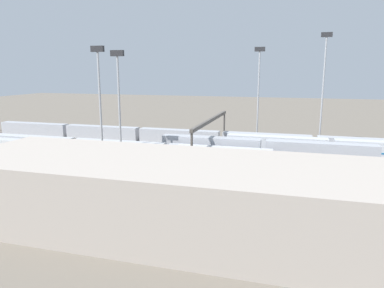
% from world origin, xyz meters
% --- Properties ---
extents(ground_plane, '(400.00, 400.00, 0.00)m').
position_xyz_m(ground_plane, '(0.00, 0.00, 0.00)').
color(ground_plane, '#60594F').
extents(track_bed_0, '(140.00, 2.80, 0.12)m').
position_xyz_m(track_bed_0, '(0.00, -15.00, 0.06)').
color(track_bed_0, '#4C443D').
rests_on(track_bed_0, ground_plane).
extents(track_bed_1, '(140.00, 2.80, 0.12)m').
position_xyz_m(track_bed_1, '(0.00, -10.00, 0.06)').
color(track_bed_1, '#4C443D').
rests_on(track_bed_1, ground_plane).
extents(track_bed_2, '(140.00, 2.80, 0.12)m').
position_xyz_m(track_bed_2, '(0.00, -5.00, 0.06)').
color(track_bed_2, '#3D3833').
rests_on(track_bed_2, ground_plane).
extents(track_bed_3, '(140.00, 2.80, 0.12)m').
position_xyz_m(track_bed_3, '(0.00, 0.00, 0.06)').
color(track_bed_3, '#3D3833').
rests_on(track_bed_3, ground_plane).
extents(track_bed_4, '(140.00, 2.80, 0.12)m').
position_xyz_m(track_bed_4, '(0.00, 5.00, 0.06)').
color(track_bed_4, '#3D3833').
rests_on(track_bed_4, ground_plane).
extents(track_bed_5, '(140.00, 2.80, 0.12)m').
position_xyz_m(track_bed_5, '(0.00, 10.00, 0.06)').
color(track_bed_5, '#3D3833').
rests_on(track_bed_5, ground_plane).
extents(track_bed_6, '(140.00, 2.80, 0.12)m').
position_xyz_m(track_bed_6, '(0.00, 15.00, 0.06)').
color(track_bed_6, '#4C443D').
rests_on(track_bed_6, ground_plane).
extents(train_on_track_5, '(71.40, 3.06, 3.80)m').
position_xyz_m(train_on_track_5, '(11.97, 10.00, 1.99)').
color(train_on_track_5, '#B7BABF').
rests_on(train_on_track_5, ground_plane).
extents(train_on_track_3, '(47.20, 3.06, 5.00)m').
position_xyz_m(train_on_track_3, '(-36.02, 0.00, 2.61)').
color(train_on_track_3, silver).
rests_on(train_on_track_3, ground_plane).
extents(train_on_track_4, '(47.20, 3.06, 5.00)m').
position_xyz_m(train_on_track_4, '(-21.40, 5.00, 2.61)').
color(train_on_track_4, '#A8AAB2').
rests_on(train_on_track_4, ground_plane).
extents(train_on_track_1, '(119.80, 3.00, 3.80)m').
position_xyz_m(train_on_track_1, '(3.32, -10.00, 2.02)').
color(train_on_track_1, '#A8AAB2').
rests_on(train_on_track_1, ground_plane).
extents(train_on_track_6, '(119.80, 3.00, 3.80)m').
position_xyz_m(train_on_track_6, '(-2.85, 15.00, 2.02)').
color(train_on_track_6, '#B7BABF').
rests_on(train_on_track_6, ground_plane).
extents(light_mast_0, '(2.80, 0.70, 26.54)m').
position_xyz_m(light_mast_0, '(-17.66, -17.34, 16.97)').
color(light_mast_0, '#9EA0A5').
rests_on(light_mast_0, ground_plane).
extents(light_mast_1, '(2.80, 0.70, 24.26)m').
position_xyz_m(light_mast_1, '(7.51, 17.09, 15.71)').
color(light_mast_1, '#9EA0A5').
rests_on(light_mast_1, ground_plane).
extents(light_mast_2, '(2.80, 0.70, 29.93)m').
position_xyz_m(light_mast_2, '(-34.61, -17.45, 18.81)').
color(light_mast_2, '#9EA0A5').
rests_on(light_mast_2, ground_plane).
extents(light_mast_3, '(2.80, 0.70, 25.11)m').
position_xyz_m(light_mast_3, '(11.30, 18.20, 16.19)').
color(light_mast_3, '#9EA0A5').
rests_on(light_mast_3, ground_plane).
extents(signal_gantry, '(0.70, 35.00, 8.80)m').
position_xyz_m(signal_gantry, '(-8.20, 0.00, 7.65)').
color(signal_gantry, '#4C4742').
rests_on(signal_gantry, ground_plane).
extents(maintenance_shed, '(55.15, 18.62, 9.14)m').
position_xyz_m(maintenance_shed, '(-11.80, 43.56, 4.57)').
color(maintenance_shed, '#9E9389').
rests_on(maintenance_shed, ground_plane).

